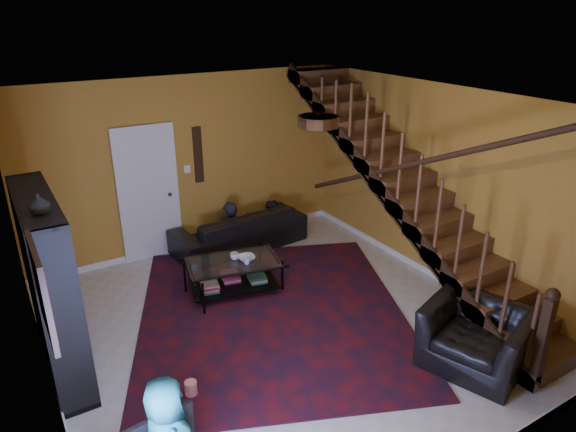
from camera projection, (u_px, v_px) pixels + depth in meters
name	position (u px, v px, depth m)	size (l,w,h in m)	color
floor	(278.00, 325.00, 6.48)	(5.50, 5.50, 0.00)	beige
room	(142.00, 303.00, 6.87)	(5.50, 5.50, 5.50)	#A78225
staircase	(412.00, 192.00, 6.96)	(0.95, 5.02, 3.18)	brown
bookshelf	(52.00, 289.00, 5.43)	(0.35, 1.80, 2.00)	black
door	(149.00, 196.00, 7.90)	(0.82, 0.05, 2.05)	silver
framed_picture	(42.00, 291.00, 3.86)	(0.04, 0.74, 0.74)	maroon
wall_hanging	(198.00, 155.00, 8.11)	(0.14, 0.03, 0.90)	black
ceiling_fixture	(318.00, 121.00, 4.80)	(0.40, 0.40, 0.10)	#3F2814
rug	(272.00, 313.00, 6.72)	(3.36, 3.84, 0.02)	#4A0D12
sofa	(239.00, 229.00, 8.47)	(2.20, 0.86, 0.64)	black
armchair_right	(476.00, 337.00, 5.66)	(1.08, 0.94, 0.70)	black
person_adult_a	(230.00, 238.00, 8.49)	(0.46, 0.30, 1.26)	black
person_adult_b	(271.00, 231.00, 8.88)	(0.55, 0.43, 1.14)	black
coffee_table	(234.00, 274.00, 7.14)	(1.38, 0.99, 0.47)	black
cup_a	(235.00, 256.00, 7.10)	(0.12, 0.12, 0.10)	#999999
cup_b	(247.00, 261.00, 6.98)	(0.11, 0.11, 0.10)	#999999
bowl	(246.00, 258.00, 7.10)	(0.24, 0.24, 0.06)	#999999
vase	(39.00, 204.00, 4.60)	(0.18, 0.18, 0.19)	#999999
popcorn_bucket	(191.00, 388.00, 5.29)	(0.13, 0.13, 0.15)	red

